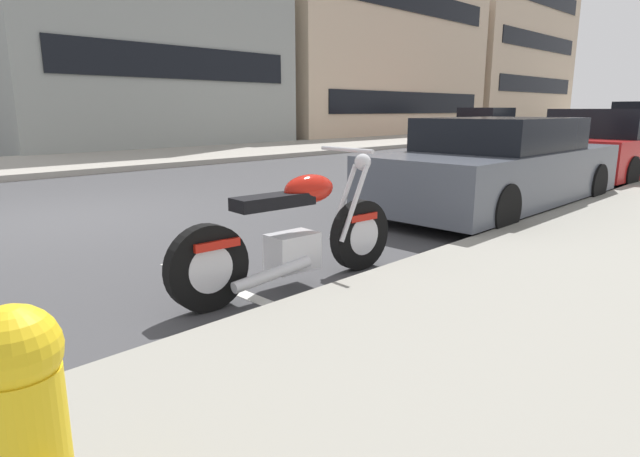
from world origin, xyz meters
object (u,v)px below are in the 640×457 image
Objects in this scene: parked_motorcycle at (295,236)px; parked_car_second_in_row at (500,167)px; car_opposite_curb at (485,126)px; fire_hydrant at (26,440)px; parked_car_mid_block at (609,147)px.

parked_car_second_in_row is (4.40, 0.42, 0.20)m from parked_motorcycle.
fire_hydrant is at bearing 20.33° from car_opposite_curb.
parked_car_mid_block is 5.23× the size of fire_hydrant.
car_opposite_curb reaches higher than parked_car_second_in_row.
car_opposite_curb is at bearing 28.72° from parked_car_second_in_row.
parked_motorcycle is 4.43m from parked_car_second_in_row.
car_opposite_curb is 23.48m from fire_hydrant.
parked_car_second_in_row is at bearing 9.82° from parked_motorcycle.
parked_car_second_in_row is 7.17m from fire_hydrant.
parked_car_mid_block is 0.92× the size of car_opposite_curb.
car_opposite_curb is at bearing 24.90° from fire_hydrant.
fire_hydrant is (-21.30, -9.89, -0.15)m from car_opposite_curb.
parked_motorcycle is 0.47× the size of parked_car_second_in_row.
parked_car_mid_block is 12.39m from car_opposite_curb.
car_opposite_curb is at bearing 43.10° from parked_car_mid_block.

